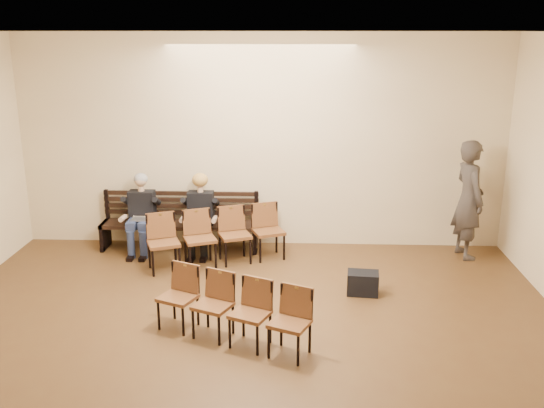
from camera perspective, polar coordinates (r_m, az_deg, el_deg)
The scene contains 10 objects.
room_walls at distance 5.70m, azimuth -3.73°, elevation 6.02°, with size 8.02×10.01×3.51m.
bench at distance 10.19m, azimuth -8.64°, elevation -2.98°, with size 2.60×0.90×0.45m, color black.
seated_man at distance 10.09m, azimuth -12.22°, elevation -1.00°, with size 0.52×0.71×1.24m, color black, non-canonical shape.
seated_woman at distance 9.90m, azimuth -6.78°, elevation -1.22°, with size 0.51×0.71×1.19m, color black, non-canonical shape.
laptop at distance 9.97m, azimuth -12.18°, elevation -1.51°, with size 0.32×0.25×0.23m, color silver.
water_bottle at distance 9.61m, azimuth -6.44°, elevation -1.97°, with size 0.07×0.07×0.22m, color silver.
bag at distance 8.53m, azimuth 8.54°, elevation -7.37°, with size 0.43×0.29×0.31m, color black.
passerby at distance 9.99m, azimuth 18.10°, elevation 1.19°, with size 0.80×0.52×2.18m, color #3A3430.
chair_row_front at distance 9.40m, azimuth -5.15°, elevation -3.15°, with size 2.12×0.48×0.87m, color brown.
chair_row_back at distance 7.16m, azimuth -3.87°, elevation -9.93°, with size 1.91×0.43×0.79m, color brown.
Camera 1 is at (0.61, -4.79, 3.54)m, focal length 40.00 mm.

